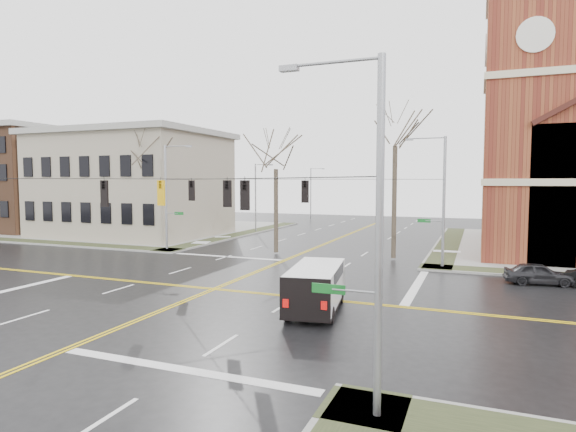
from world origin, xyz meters
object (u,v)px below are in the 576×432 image
at_px(signal_pole_nw, 168,194).
at_px(tree_ne, 395,139).
at_px(cargo_van, 317,284).
at_px(tree_nw_near, 276,164).
at_px(tree_nw_far, 147,160).
at_px(streetlight_north_a, 257,195).
at_px(signal_pole_ne, 441,197).
at_px(parked_car_a, 538,274).
at_px(signal_pole_se, 372,227).
at_px(streetlight_north_b, 312,191).

relative_size(signal_pole_nw, tree_ne, 0.70).
bearing_deg(cargo_van, tree_nw_near, 110.42).
distance_m(tree_nw_far, tree_nw_near, 12.92).
relative_size(tree_nw_far, tree_ne, 0.86).
bearing_deg(streetlight_north_a, tree_ne, -37.48).
bearing_deg(cargo_van, signal_pole_ne, 62.35).
height_order(signal_pole_ne, tree_nw_near, tree_nw_near).
bearing_deg(tree_ne, parked_car_a, -31.41).
bearing_deg(parked_car_a, signal_pole_se, 156.22).
bearing_deg(tree_ne, signal_pole_se, -81.93).
bearing_deg(signal_pole_nw, streetlight_north_a, 87.68).
bearing_deg(streetlight_north_a, signal_pole_se, -60.91).
distance_m(streetlight_north_b, tree_nw_near, 35.95).
relative_size(signal_pole_nw, streetlight_north_b, 1.12).
height_order(cargo_van, tree_nw_far, tree_nw_far).
bearing_deg(streetlight_north_b, signal_pole_nw, -91.05).
bearing_deg(signal_pole_ne, tree_ne, 146.20).
height_order(signal_pole_ne, tree_ne, tree_ne).
height_order(signal_pole_se, streetlight_north_a, signal_pole_se).
distance_m(tree_nw_near, tree_ne, 9.77).
bearing_deg(tree_ne, cargo_van, -93.47).
relative_size(parked_car_a, tree_nw_near, 0.36).
height_order(tree_nw_far, tree_nw_near, tree_nw_far).
relative_size(cargo_van, tree_ne, 0.45).
relative_size(signal_pole_se, tree_nw_far, 0.82).
bearing_deg(tree_nw_far, tree_nw_near, 0.01).
relative_size(signal_pole_nw, streetlight_north_a, 1.12).
height_order(signal_pole_nw, signal_pole_se, same).
xyz_separation_m(parked_car_a, tree_nw_far, (-31.92, 5.11, 7.36)).
xyz_separation_m(cargo_van, parked_car_a, (10.38, 10.20, -0.60)).
xyz_separation_m(streetlight_north_b, tree_nw_far, (-4.14, -34.73, 3.53)).
distance_m(signal_pole_se, tree_nw_near, 28.19).
relative_size(signal_pole_ne, parked_car_a, 2.39).
bearing_deg(parked_car_a, signal_pole_ne, 52.82).
bearing_deg(tree_nw_near, streetlight_north_b, 104.19).
bearing_deg(streetlight_north_a, parked_car_a, -35.52).
xyz_separation_m(signal_pole_ne, signal_pole_se, (0.00, -23.00, 0.00)).
bearing_deg(tree_ne, tree_nw_far, -178.37).
xyz_separation_m(signal_pole_ne, streetlight_north_b, (-21.97, 36.50, -0.48)).
distance_m(cargo_van, tree_ne, 17.89).
bearing_deg(parked_car_a, tree_nw_near, 67.63).
height_order(tree_nw_far, tree_ne, tree_ne).
bearing_deg(tree_nw_near, signal_pole_se, -61.96).
height_order(signal_pole_nw, tree_nw_far, tree_nw_far).
xyz_separation_m(tree_nw_near, tree_ne, (9.59, 0.64, 1.76)).
distance_m(signal_pole_ne, tree_nw_near, 13.56).
distance_m(streetlight_north_b, cargo_van, 53.07).
relative_size(cargo_van, tree_nw_near, 0.56).
bearing_deg(tree_nw_far, streetlight_north_b, 83.21).
relative_size(signal_pole_ne, tree_nw_near, 0.87).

